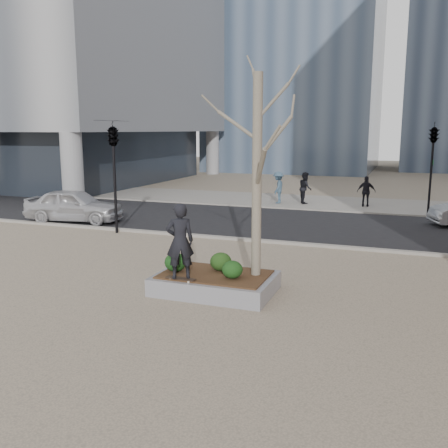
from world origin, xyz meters
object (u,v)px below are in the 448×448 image
(skateboard, at_px, (181,279))
(police_car, at_px, (74,205))
(planter, at_px, (215,283))
(skateboarder, at_px, (180,241))

(skateboard, xyz_separation_m, police_car, (-8.97, 7.77, 0.28))
(planter, height_order, police_car, police_car)
(skateboarder, height_order, police_car, skateboarder)
(planter, relative_size, police_car, 0.68)
(skateboard, height_order, skateboarder, skateboarder)
(police_car, bearing_deg, planter, -135.19)
(skateboard, bearing_deg, skateboarder, 0.00)
(skateboarder, bearing_deg, police_car, -71.87)
(skateboarder, distance_m, police_car, 11.89)
(skateboard, distance_m, police_car, 11.87)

